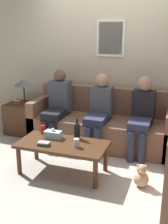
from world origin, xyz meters
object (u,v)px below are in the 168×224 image
object	(u,v)px
drinking_glass	(77,143)
person_left	(57,104)
person_middle	(99,109)
coffee_table	(62,147)
person_right	(142,113)
teddy_bear	(141,177)
wine_bottle	(77,131)
couch_main	(102,125)

from	to	relation	value
drinking_glass	person_left	size ratio (longest dim) A/B	0.09
drinking_glass	person_middle	size ratio (longest dim) A/B	0.09
coffee_table	person_left	size ratio (longest dim) A/B	0.97
person_right	teddy_bear	distance (m)	1.11
teddy_bear	person_middle	bearing A→B (deg)	130.95
coffee_table	person_middle	size ratio (longest dim) A/B	1.00
wine_bottle	person_right	distance (m)	1.08
person_left	teddy_bear	world-z (taller)	person_left
person_right	person_left	bearing A→B (deg)	179.70
couch_main	person_left	bearing A→B (deg)	-167.22
person_middle	drinking_glass	bearing A→B (deg)	-89.87
person_right	teddy_bear	bearing A→B (deg)	-80.24
coffee_table	drinking_glass	bearing A→B (deg)	-12.92
person_left	person_right	size ratio (longest dim) A/B	1.03
person_left	person_right	world-z (taller)	person_left
couch_main	coffee_table	bearing A→B (deg)	-100.85
drinking_glass	person_right	xyz separation A→B (m)	(0.66, 1.02, 0.17)
drinking_glass	person_middle	world-z (taller)	person_middle
coffee_table	person_middle	xyz separation A→B (m)	(0.22, 0.95, 0.28)
coffee_table	person_middle	distance (m)	1.02
drinking_glass	person_middle	xyz separation A→B (m)	(-0.00, 1.01, 0.16)
person_right	teddy_bear	world-z (taller)	person_right
couch_main	wine_bottle	distance (m)	0.96
drinking_glass	teddy_bear	size ratio (longest dim) A/B	0.38
person_left	coffee_table	bearing A→B (deg)	-62.39
person_left	person_middle	xyz separation A→B (m)	(0.73, -0.02, -0.01)
couch_main	person_left	size ratio (longest dim) A/B	1.92
couch_main	coffee_table	distance (m)	1.17
wine_bottle	person_left	world-z (taller)	person_left
person_right	drinking_glass	bearing A→B (deg)	-122.73
coffee_table	teddy_bear	world-z (taller)	coffee_table
person_left	person_middle	distance (m)	0.73
wine_bottle	teddy_bear	xyz separation A→B (m)	(0.92, -0.21, -0.41)
wine_bottle	drinking_glass	bearing A→B (deg)	-70.14
drinking_glass	couch_main	bearing A→B (deg)	90.15
wine_bottle	person_left	xyz separation A→B (m)	(-0.64, 0.77, 0.12)
couch_main	teddy_bear	size ratio (longest dim) A/B	7.90
wine_bottle	person_left	size ratio (longest dim) A/B	0.24
couch_main	wine_bottle	world-z (taller)	couch_main
wine_bottle	person_right	size ratio (longest dim) A/B	0.24
coffee_table	person_left	distance (m)	1.14
couch_main	person_middle	world-z (taller)	person_middle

